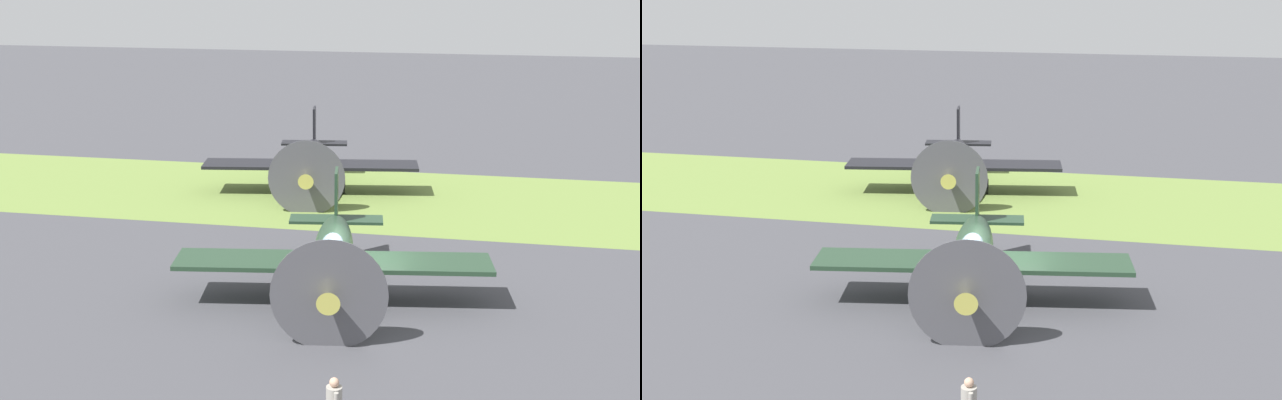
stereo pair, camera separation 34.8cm
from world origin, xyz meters
The scene contains 4 objects.
ground_plane centered at (0.00, 0.00, 0.00)m, with size 160.00×160.00×0.00m, color #424247.
grass_verge centered at (0.00, -12.40, 0.00)m, with size 120.00×11.00×0.01m, color olive.
airplane_lead centered at (1.10, 0.17, 1.57)m, with size 10.63×8.45×3.76m.
airplane_wingman centered at (4.57, -13.08, 1.58)m, with size 10.65×8.47×3.77m.
Camera 1 is at (-3.41, 25.72, 10.92)m, focal length 46.33 mm.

